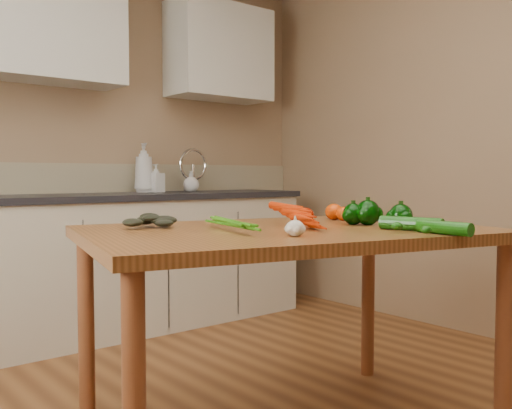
{
  "coord_description": "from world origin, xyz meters",
  "views": [
    {
      "loc": [
        -1.38,
        -1.24,
        1.02
      ],
      "look_at": [
        0.16,
        0.62,
        0.9
      ],
      "focal_mm": 40.0,
      "sensor_mm": 36.0,
      "label": 1
    }
  ],
  "objects_px": {
    "pepper_a": "(353,214)",
    "tomato_c": "(343,214)",
    "pepper_b": "(368,213)",
    "tomato_b": "(334,212)",
    "leafy_greens": "(143,214)",
    "soap_bottle_b": "(156,178)",
    "carrot_bunch": "(278,219)",
    "zucchini_a": "(411,224)",
    "soap_bottle_a": "(144,168)",
    "tomato_a": "(306,215)",
    "garlic_bulb": "(295,228)",
    "soap_bottle_c": "(191,181)",
    "zucchini_b": "(444,228)",
    "table": "(287,251)",
    "pepper_c": "(401,216)"
  },
  "relations": [
    {
      "from": "pepper_a",
      "to": "tomato_c",
      "type": "bearing_deg",
      "value": 53.33
    },
    {
      "from": "pepper_b",
      "to": "tomato_b",
      "type": "height_order",
      "value": "pepper_b"
    },
    {
      "from": "leafy_greens",
      "to": "soap_bottle_b",
      "type": "bearing_deg",
      "value": 58.81
    },
    {
      "from": "carrot_bunch",
      "to": "zucchini_a",
      "type": "height_order",
      "value": "carrot_bunch"
    },
    {
      "from": "soap_bottle_a",
      "to": "soap_bottle_b",
      "type": "height_order",
      "value": "soap_bottle_a"
    },
    {
      "from": "soap_bottle_b",
      "to": "carrot_bunch",
      "type": "relative_size",
      "value": 0.7
    },
    {
      "from": "tomato_a",
      "to": "zucchini_a",
      "type": "height_order",
      "value": "tomato_a"
    },
    {
      "from": "leafy_greens",
      "to": "garlic_bulb",
      "type": "relative_size",
      "value": 3.39
    },
    {
      "from": "soap_bottle_c",
      "to": "zucchini_b",
      "type": "xyz_separation_m",
      "value": [
        -0.55,
        -2.43,
        -0.13
      ]
    },
    {
      "from": "leafy_greens",
      "to": "tomato_a",
      "type": "bearing_deg",
      "value": -18.43
    },
    {
      "from": "soap_bottle_a",
      "to": "tomato_a",
      "type": "xyz_separation_m",
      "value": [
        -0.19,
        -1.81,
        -0.22
      ]
    },
    {
      "from": "table",
      "to": "tomato_a",
      "type": "height_order",
      "value": "tomato_a"
    },
    {
      "from": "tomato_b",
      "to": "soap_bottle_c",
      "type": "bearing_deg",
      "value": 78.28
    },
    {
      "from": "soap_bottle_b",
      "to": "soap_bottle_c",
      "type": "distance_m",
      "value": 0.29
    },
    {
      "from": "carrot_bunch",
      "to": "pepper_b",
      "type": "xyz_separation_m",
      "value": [
        0.39,
        -0.12,
        0.01
      ]
    },
    {
      "from": "soap_bottle_a",
      "to": "tomato_c",
      "type": "bearing_deg",
      "value": -78.22
    },
    {
      "from": "table",
      "to": "tomato_c",
      "type": "relative_size",
      "value": 24.73
    },
    {
      "from": "soap_bottle_a",
      "to": "tomato_c",
      "type": "height_order",
      "value": "soap_bottle_a"
    },
    {
      "from": "pepper_a",
      "to": "tomato_a",
      "type": "distance_m",
      "value": 0.22
    },
    {
      "from": "garlic_bulb",
      "to": "tomato_b",
      "type": "relative_size",
      "value": 0.79
    },
    {
      "from": "soap_bottle_a",
      "to": "leafy_greens",
      "type": "xyz_separation_m",
      "value": [
        -0.86,
        -1.58,
        -0.2
      ]
    },
    {
      "from": "carrot_bunch",
      "to": "pepper_a",
      "type": "distance_m",
      "value": 0.36
    },
    {
      "from": "carrot_bunch",
      "to": "zucchini_a",
      "type": "relative_size",
      "value": 1.19
    },
    {
      "from": "pepper_b",
      "to": "zucchini_a",
      "type": "height_order",
      "value": "pepper_b"
    },
    {
      "from": "leafy_greens",
      "to": "pepper_c",
      "type": "distance_m",
      "value": 1.0
    },
    {
      "from": "soap_bottle_b",
      "to": "garlic_bulb",
      "type": "xyz_separation_m",
      "value": [
        -0.69,
        -2.14,
        -0.16
      ]
    },
    {
      "from": "soap_bottle_a",
      "to": "soap_bottle_c",
      "type": "xyz_separation_m",
      "value": [
        0.36,
        -0.04,
        -0.1
      ]
    },
    {
      "from": "table",
      "to": "zucchini_a",
      "type": "relative_size",
      "value": 7.25
    },
    {
      "from": "garlic_bulb",
      "to": "pepper_a",
      "type": "bearing_deg",
      "value": 19.2
    },
    {
      "from": "table",
      "to": "soap_bottle_a",
      "type": "relative_size",
      "value": 5.01
    },
    {
      "from": "soap_bottle_c",
      "to": "tomato_b",
      "type": "xyz_separation_m",
      "value": [
        -0.36,
        -1.75,
        -0.12
      ]
    },
    {
      "from": "carrot_bunch",
      "to": "tomato_b",
      "type": "xyz_separation_m",
      "value": [
        0.48,
        0.15,
        -0.0
      ]
    },
    {
      "from": "leafy_greens",
      "to": "tomato_b",
      "type": "distance_m",
      "value": 0.89
    },
    {
      "from": "soap_bottle_b",
      "to": "pepper_a",
      "type": "bearing_deg",
      "value": 73.27
    },
    {
      "from": "carrot_bunch",
      "to": "pepper_c",
      "type": "bearing_deg",
      "value": -21.18
    },
    {
      "from": "pepper_b",
      "to": "carrot_bunch",
      "type": "bearing_deg",
      "value": 163.67
    },
    {
      "from": "tomato_b",
      "to": "tomato_c",
      "type": "height_order",
      "value": "tomato_b"
    },
    {
      "from": "garlic_bulb",
      "to": "tomato_b",
      "type": "bearing_deg",
      "value": 32.49
    },
    {
      "from": "carrot_bunch",
      "to": "pepper_c",
      "type": "xyz_separation_m",
      "value": [
        0.39,
        -0.28,
        0.01
      ]
    },
    {
      "from": "tomato_c",
      "to": "zucchini_b",
      "type": "relative_size",
      "value": 0.34
    },
    {
      "from": "tomato_b",
      "to": "zucchini_a",
      "type": "height_order",
      "value": "tomato_b"
    },
    {
      "from": "soap_bottle_a",
      "to": "soap_bottle_b",
      "type": "distance_m",
      "value": 0.11
    },
    {
      "from": "leafy_greens",
      "to": "zucchini_b",
      "type": "relative_size",
      "value": 1.06
    },
    {
      "from": "soap_bottle_b",
      "to": "pepper_c",
      "type": "height_order",
      "value": "soap_bottle_b"
    },
    {
      "from": "pepper_c",
      "to": "zucchini_b",
      "type": "height_order",
      "value": "pepper_c"
    },
    {
      "from": "leafy_greens",
      "to": "tomato_c",
      "type": "height_order",
      "value": "leafy_greens"
    },
    {
      "from": "soap_bottle_c",
      "to": "tomato_b",
      "type": "bearing_deg",
      "value": -36.18
    },
    {
      "from": "leafy_greens",
      "to": "pepper_b",
      "type": "distance_m",
      "value": 0.91
    },
    {
      "from": "carrot_bunch",
      "to": "tomato_a",
      "type": "bearing_deg",
      "value": 40.08
    },
    {
      "from": "garlic_bulb",
      "to": "soap_bottle_b",
      "type": "bearing_deg",
      "value": 72.22
    }
  ]
}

